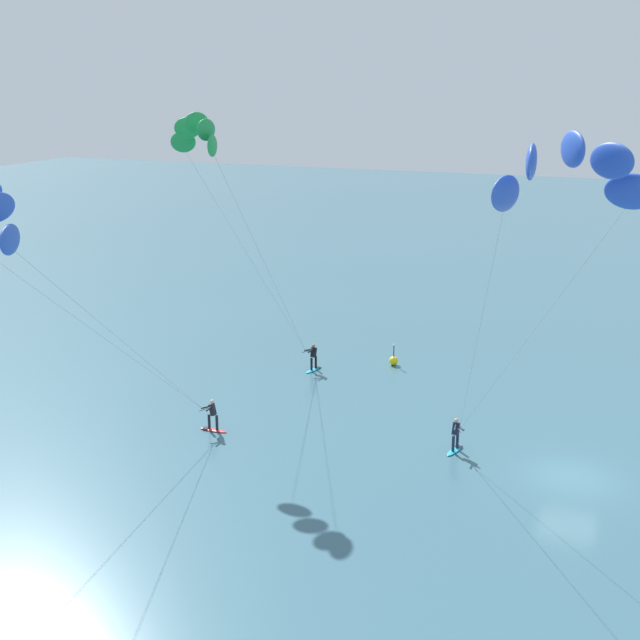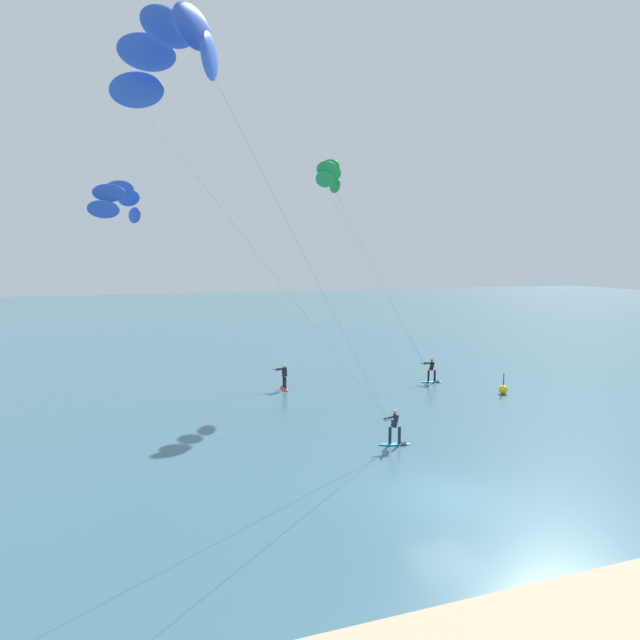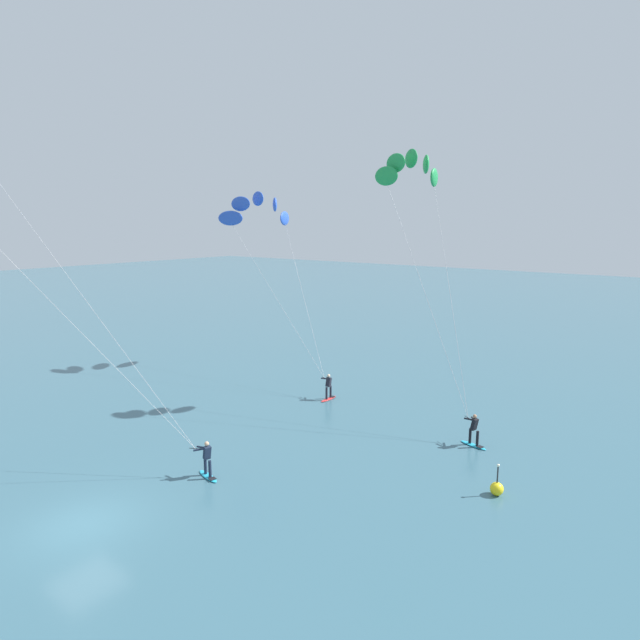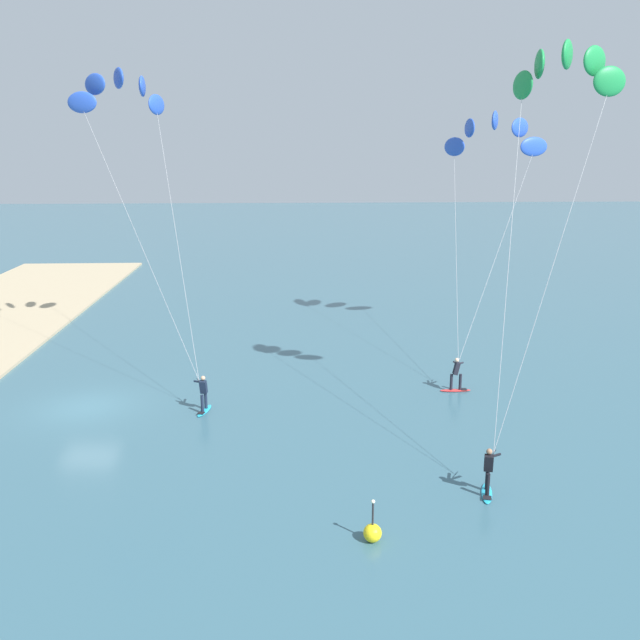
% 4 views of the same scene
% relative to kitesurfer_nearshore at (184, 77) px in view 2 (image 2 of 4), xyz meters
% --- Properties ---
extents(ground_plane, '(240.00, 240.00, 0.00)m').
position_rel_kitesurfer_nearshore_xyz_m(ground_plane, '(8.70, -0.59, -13.84)').
color(ground_plane, '#386070').
extents(kitesurfer_nearshore, '(12.43, 8.04, 15.63)m').
position_rel_kitesurfer_nearshore_xyz_m(kitesurfer_nearshore, '(0.00, 0.00, 0.00)').
color(kitesurfer_nearshore, '#23ADD1').
rests_on(kitesurfer_nearshore, ground).
extents(kitesurfer_mid_water, '(8.48, 6.37, 15.46)m').
position_rel_kitesurfer_nearshore_xyz_m(kitesurfer_mid_water, '(11.77, 19.09, -0.17)').
color(kitesurfer_mid_water, '#23ADD1').
rests_on(kitesurfer_mid_water, ground).
extents(kitesurfer_far_out, '(11.88, 7.91, 13.58)m').
position_rel_kitesurfer_nearshore_xyz_m(kitesurfer_far_out, '(-2.11, 20.66, -1.99)').
color(kitesurfer_far_out, red).
rests_on(kitesurfer_far_out, ground).
extents(marker_buoy, '(0.56, 0.56, 1.38)m').
position_rel_kitesurfer_nearshore_xyz_m(marker_buoy, '(20.28, 11.08, -13.54)').
color(marker_buoy, yellow).
rests_on(marker_buoy, ground).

